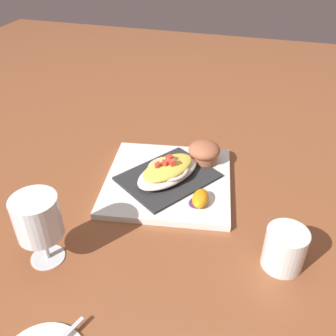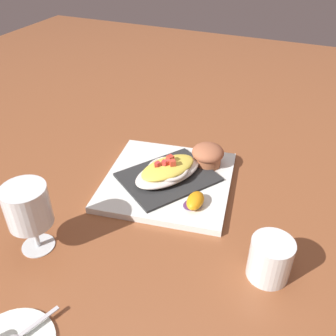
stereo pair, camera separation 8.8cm
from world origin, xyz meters
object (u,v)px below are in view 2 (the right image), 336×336
stemmed_glass (28,209)px  coffee_mug (270,260)px  muffin (208,155)px  gratin_dish (168,170)px  orange_garnish (195,201)px  square_plate (168,181)px

stemmed_glass → coffee_mug: bearing=14.5°
muffin → coffee_mug: 0.34m
stemmed_glass → gratin_dish: bearing=61.6°
gratin_dish → orange_garnish: size_ratio=3.29×
gratin_dish → coffee_mug: (0.27, -0.18, -0.00)m
gratin_dish → muffin: size_ratio=2.52×
square_plate → orange_garnish: bearing=-36.2°
square_plate → stemmed_glass: bearing=-118.4°
orange_garnish → stemmed_glass: size_ratio=0.42×
muffin → coffee_mug: size_ratio=0.77×
gratin_dish → coffee_mug: 0.33m
square_plate → muffin: size_ratio=3.71×
muffin → stemmed_glass: (-0.22, -0.38, 0.05)m
orange_garnish → coffee_mug: 0.21m
orange_garnish → coffee_mug: coffee_mug is taller
gratin_dish → stemmed_glass: stemmed_glass is taller
gratin_dish → coffee_mug: coffee_mug is taller
square_plate → gratin_dish: bearing=104.5°
orange_garnish → stemmed_glass: (-0.25, -0.22, 0.07)m
square_plate → muffin: (0.07, 0.09, 0.04)m
coffee_mug → square_plate: bearing=147.1°
square_plate → orange_garnish: 0.12m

